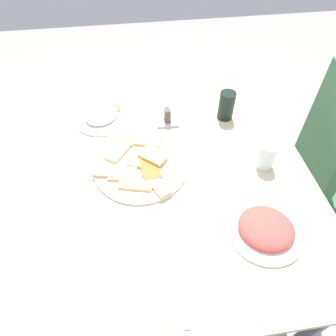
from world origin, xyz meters
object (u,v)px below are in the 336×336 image
drinking_glass (266,156)px  fork (169,298)px  condiment_caddy (167,117)px  spoon (182,296)px  paper_napkin (175,298)px  soda_can (226,106)px  salad_plate_greens (102,116)px  pide_platter (139,164)px  dining_table (186,191)px  salad_plate_rice (266,229)px

drinking_glass → fork: size_ratio=0.55×
drinking_glass → condiment_caddy: drinking_glass is taller
spoon → drinking_glass: bearing=137.2°
fork → condiment_caddy: size_ratio=1.95×
fork → paper_napkin: bearing=84.4°
soda_can → drinking_glass: (0.29, 0.07, -0.01)m
salad_plate_greens → spoon: size_ratio=1.41×
salad_plate_greens → spoon: (0.78, 0.21, -0.01)m
pide_platter → paper_napkin: (0.48, 0.06, -0.01)m
pide_platter → spoon: pide_platter is taller
salad_plate_greens → paper_napkin: salad_plate_greens is taller
salad_plate_greens → drinking_glass: (0.36, 0.59, 0.03)m
dining_table → spoon: size_ratio=6.47×
dining_table → fork: bearing=-17.1°
soda_can → drinking_glass: 0.30m
pide_platter → dining_table: bearing=63.6°
pide_platter → soda_can: size_ratio=2.86×
condiment_caddy → soda_can: bearing=88.0°
condiment_caddy → fork: bearing=-7.9°
salad_plate_greens → salad_plate_rice: size_ratio=0.98×
dining_table → soda_can: size_ratio=8.59×
drinking_glass → dining_table: bearing=-86.1°
dining_table → fork: fork is taller
fork → soda_can: bearing=148.5°
paper_napkin → fork: bearing=-90.0°
salad_plate_rice → dining_table: bearing=-141.3°
drinking_glass → fork: 0.60m
soda_can → pide_platter: bearing=-58.9°
fork → drinking_glass: bearing=129.9°
salad_plate_rice → spoon: size_ratio=1.44×
salad_plate_rice → paper_napkin: bearing=-63.0°
salad_plate_greens → condiment_caddy: size_ratio=2.40×
paper_napkin → pide_platter: bearing=-173.5°
salad_plate_rice → paper_napkin: (0.16, -0.31, -0.02)m
dining_table → paper_napkin: paper_napkin is taller
salad_plate_greens → spoon: 0.81m
drinking_glass → salad_plate_greens: bearing=-121.2°
pide_platter → condiment_caddy: size_ratio=3.67×
fork → salad_plate_greens: bearing=-173.1°
soda_can → salad_plate_rice: bearing=-2.6°
salad_plate_rice → paper_napkin: 0.34m
fork → spoon: size_ratio=1.15×
salad_plate_greens → spoon: bearing=14.9°
pide_platter → salad_plate_greens: salad_plate_greens is taller
spoon → fork: bearing=-90.8°
soda_can → drinking_glass: size_ratio=1.19×
pide_platter → fork: bearing=4.4°
salad_plate_rice → spoon: salad_plate_rice is taller
paper_napkin → soda_can: bearing=155.2°
fork → condiment_caddy: 0.73m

